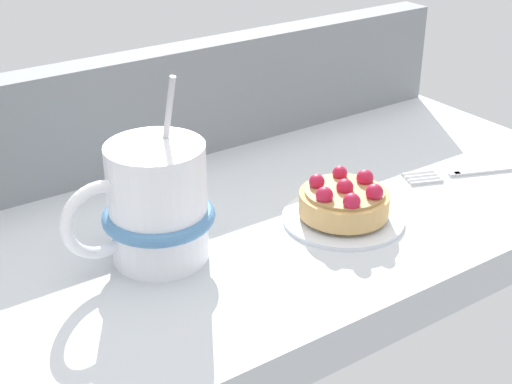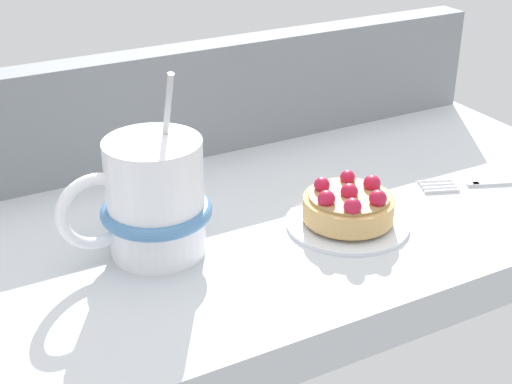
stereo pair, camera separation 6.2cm
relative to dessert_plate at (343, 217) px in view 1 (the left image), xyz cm
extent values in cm
cube|color=silver|center=(-7.20, 5.59, -2.30)|extent=(75.11, 35.06, 3.89)
cube|color=gray|center=(-7.20, 21.28, 5.47)|extent=(73.61, 3.68, 11.67)
cylinder|color=silver|center=(0.00, 0.00, 0.03)|extent=(10.95, 10.95, 0.77)
cylinder|color=silver|center=(0.00, 0.00, -0.17)|extent=(6.02, 6.02, 0.39)
cylinder|color=tan|center=(0.00, 0.00, 1.40)|extent=(8.03, 8.03, 1.97)
cylinder|color=#AB854F|center=(0.00, 0.00, 2.53)|extent=(7.07, 7.07, 0.30)
sphere|color=#B71938|center=(0.00, 0.00, 2.97)|extent=(1.53, 1.53, 1.53)
sphere|color=#B71938|center=(2.63, 0.28, 3.05)|extent=(1.55, 1.55, 1.55)
sphere|color=#B71938|center=(1.51, 2.44, 2.99)|extent=(1.36, 1.36, 1.36)
sphere|color=#B71938|center=(-1.49, 2.07, 3.09)|extent=(1.41, 1.41, 1.41)
sphere|color=#B71938|center=(-2.59, -0.32, 3.05)|extent=(1.53, 1.53, 1.53)
sphere|color=#B71938|center=(-1.43, -2.52, 3.04)|extent=(1.52, 1.52, 1.52)
sphere|color=#B71938|center=(1.23, -2.46, 3.12)|extent=(1.54, 1.54, 1.54)
cylinder|color=white|center=(-16.32, 3.92, 4.61)|extent=(7.91, 7.91, 9.95)
torus|color=#4C7FB2|center=(-16.32, 3.92, 3.43)|extent=(9.14, 9.14, 1.19)
torus|color=white|center=(-21.25, 3.92, 4.61)|extent=(6.52, 0.95, 6.52)
cylinder|color=#B7B7BC|center=(-14.74, 4.51, 10.97)|extent=(1.02, 2.33, 7.85)
cube|color=silver|center=(20.81, -1.49, -0.06)|extent=(11.09, 4.97, 0.60)
cube|color=silver|center=(15.39, 0.66, -0.06)|extent=(1.32, 0.96, 0.60)
cube|color=silver|center=(12.55, 2.98, -0.06)|extent=(3.34, 1.52, 0.60)
cube|color=silver|center=(12.28, 2.30, -0.06)|extent=(3.34, 1.52, 0.60)
cube|color=silver|center=(12.01, 1.62, -0.06)|extent=(3.34, 1.52, 0.60)
cube|color=silver|center=(11.74, 0.94, -0.06)|extent=(3.34, 1.52, 0.60)
camera|label=1|loc=(-39.98, -43.77, 32.19)|focal=52.40mm
camera|label=2|loc=(-34.67, -47.04, 32.19)|focal=52.40mm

